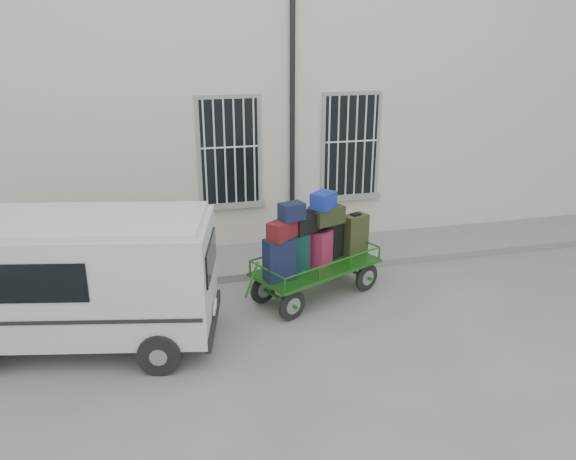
{
  "coord_description": "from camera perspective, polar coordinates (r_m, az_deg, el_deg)",
  "views": [
    {
      "loc": [
        -2.06,
        -8.63,
        4.66
      ],
      "look_at": [
        0.37,
        1.0,
        1.12
      ],
      "focal_mm": 35.0,
      "sensor_mm": 36.0,
      "label": 1
    }
  ],
  "objects": [
    {
      "name": "van",
      "position": [
        9.06,
        -20.73,
        -4.22
      ],
      "size": [
        4.4,
        2.56,
        2.09
      ],
      "rotation": [
        0.0,
        0.0,
        -0.21
      ],
      "color": "silver",
      "rests_on": "ground"
    },
    {
      "name": "sidewalk",
      "position": [
        11.94,
        -3.14,
        -3.01
      ],
      "size": [
        24.0,
        1.7,
        0.15
      ],
      "primitive_type": "cube",
      "color": "gray",
      "rests_on": "ground"
    },
    {
      "name": "luggage_cart",
      "position": [
        10.09,
        2.71,
        -1.71
      ],
      "size": [
        2.75,
        1.96,
        1.99
      ],
      "rotation": [
        0.0,
        0.0,
        0.43
      ],
      "color": "black",
      "rests_on": "ground"
    },
    {
      "name": "ground",
      "position": [
        10.02,
        -0.66,
        -8.11
      ],
      "size": [
        80.0,
        80.0,
        0.0
      ],
      "primitive_type": "plane",
      "color": "slate",
      "rests_on": "ground"
    },
    {
      "name": "building",
      "position": [
        14.37,
        -5.98,
        12.87
      ],
      "size": [
        24.0,
        5.15,
        6.0
      ],
      "color": "beige",
      "rests_on": "ground"
    }
  ]
}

